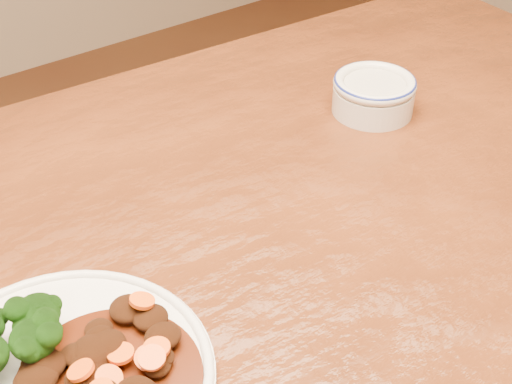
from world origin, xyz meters
TOP-DOWN VIEW (x-y plane):
  - dining_table at (0.00, 0.00)m, footprint 1.55×0.99m
  - dinner_plate at (-0.23, -0.05)m, footprint 0.27×0.27m
  - mince_stew at (-0.20, -0.07)m, footprint 0.17×0.16m
  - dip_bowl at (0.32, 0.13)m, footprint 0.12×0.12m

SIDE VIEW (x-z plane):
  - dining_table at x=0.00m, z-range 0.30..1.05m
  - dinner_plate at x=-0.23m, z-range 0.75..0.77m
  - mince_stew at x=-0.20m, z-range 0.76..0.79m
  - dip_bowl at x=0.32m, z-range 0.75..0.81m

